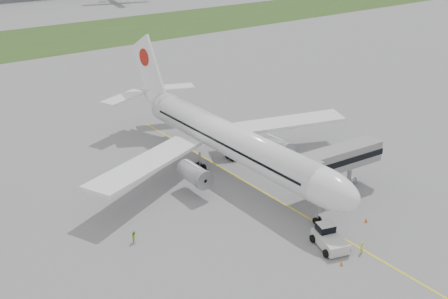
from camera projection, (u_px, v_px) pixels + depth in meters
ground at (244, 180)px, 75.85m from camera, size 600.00×600.00×0.00m
apron_markings at (266, 193)px, 72.23m from camera, size 70.00×70.00×0.04m
grass_strip at (10, 44)px, 162.63m from camera, size 600.00×50.00×0.02m
airliner at (224, 136)px, 77.04m from camera, size 48.13×53.95×17.88m
pushback_tug at (329, 237)px, 60.01m from camera, size 4.41×5.41×2.46m
jet_bridge at (334, 161)px, 70.23m from camera, size 15.33×4.63×7.01m
safety_cone_left at (342, 263)px, 56.81m from camera, size 0.41×0.41×0.56m
safety_cone_right at (366, 220)px, 65.09m from camera, size 0.42×0.42×0.58m
ground_crew_near at (362, 248)px, 58.77m from camera, size 0.59×0.42×1.51m
ground_crew_far at (135, 236)px, 60.78m from camera, size 0.96×0.99×1.61m
distant_aircraft_right at (119, 3)px, 248.51m from camera, size 38.93×36.09×12.60m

